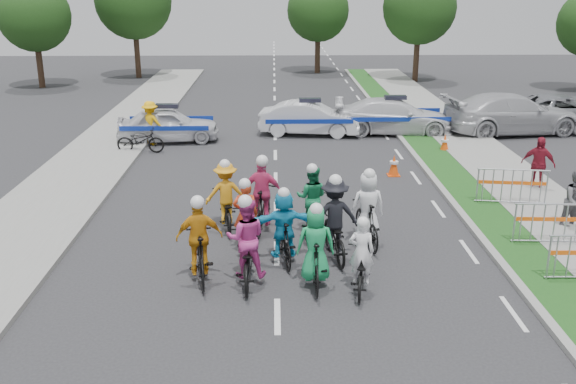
{
  "coord_description": "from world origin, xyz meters",
  "views": [
    {
      "loc": [
        -0.04,
        -11.0,
        6.18
      ],
      "look_at": [
        0.3,
        4.32,
        1.1
      ],
      "focal_mm": 40.0,
      "sensor_mm": 36.0,
      "label": 1
    }
  ],
  "objects_px": {
    "spectator_2": "(538,164)",
    "police_car_1": "(310,118)",
    "rider_5": "(284,231)",
    "rider_8": "(311,208)",
    "rider_4": "(334,226)",
    "civilian_sedan": "(512,114)",
    "cone_0": "(394,166)",
    "cone_1": "(445,143)",
    "tree_0": "(34,16)",
    "rider_7": "(367,215)",
    "rider_10": "(226,202)",
    "barrier_2": "(512,188)",
    "rider_6": "(246,228)",
    "barrier_1": "(554,225)",
    "rider_2": "(246,251)",
    "rider_3": "(200,248)",
    "rider_9": "(263,202)",
    "civilian_suv": "(562,111)",
    "marshal_hiviz": "(151,123)",
    "police_car_0": "(168,125)",
    "police_car_2": "(394,116)",
    "tree_1": "(419,8)",
    "tree_4": "(318,11)",
    "rider_1": "(315,254)",
    "spectator_1": "(576,201)",
    "rider_0": "(361,266)",
    "parked_bike": "(140,141)",
    "tree_3": "(133,1)"
  },
  "relations": [
    {
      "from": "spectator_2",
      "to": "police_car_1",
      "type": "bearing_deg",
      "value": 162.82
    },
    {
      "from": "rider_5",
      "to": "rider_8",
      "type": "relative_size",
      "value": 0.94
    },
    {
      "from": "rider_4",
      "to": "civilian_sedan",
      "type": "height_order",
      "value": "rider_4"
    },
    {
      "from": "cone_0",
      "to": "cone_1",
      "type": "distance_m",
      "value": 3.84
    },
    {
      "from": "cone_0",
      "to": "tree_0",
      "type": "distance_m",
      "value": 26.18
    },
    {
      "from": "rider_7",
      "to": "rider_10",
      "type": "relative_size",
      "value": 1.02
    },
    {
      "from": "spectator_2",
      "to": "barrier_2",
      "type": "height_order",
      "value": "spectator_2"
    },
    {
      "from": "rider_6",
      "to": "civilian_sedan",
      "type": "xyz_separation_m",
      "value": [
        10.66,
        12.25,
        0.22
      ]
    },
    {
      "from": "rider_5",
      "to": "spectator_2",
      "type": "relative_size",
      "value": 1.06
    },
    {
      "from": "spectator_2",
      "to": "cone_1",
      "type": "distance_m",
      "value": 5.01
    },
    {
      "from": "rider_10",
      "to": "barrier_1",
      "type": "bearing_deg",
      "value": 161.64
    },
    {
      "from": "rider_2",
      "to": "rider_7",
      "type": "distance_m",
      "value": 3.49
    },
    {
      "from": "rider_3",
      "to": "barrier_1",
      "type": "distance_m",
      "value": 8.5
    },
    {
      "from": "rider_9",
      "to": "civilian_suv",
      "type": "height_order",
      "value": "rider_9"
    },
    {
      "from": "rider_4",
      "to": "marshal_hiviz",
      "type": "relative_size",
      "value": 1.21
    },
    {
      "from": "police_car_0",
      "to": "civilian_sedan",
      "type": "height_order",
      "value": "civilian_sedan"
    },
    {
      "from": "police_car_2",
      "to": "tree_1",
      "type": "bearing_deg",
      "value": -9.53
    },
    {
      "from": "spectator_2",
      "to": "barrier_2",
      "type": "xyz_separation_m",
      "value": [
        -1.27,
        -1.39,
        -0.3
      ]
    },
    {
      "from": "rider_8",
      "to": "rider_9",
      "type": "distance_m",
      "value": 1.26
    },
    {
      "from": "tree_0",
      "to": "rider_2",
      "type": "bearing_deg",
      "value": -63.27
    },
    {
      "from": "police_car_0",
      "to": "civilian_sedan",
      "type": "relative_size",
      "value": 0.69
    },
    {
      "from": "rider_3",
      "to": "rider_10",
      "type": "height_order",
      "value": "rider_3"
    },
    {
      "from": "police_car_2",
      "to": "tree_4",
      "type": "distance_m",
      "value": 18.99
    },
    {
      "from": "rider_1",
      "to": "rider_7",
      "type": "height_order",
      "value": "rider_7"
    },
    {
      "from": "spectator_1",
      "to": "barrier_2",
      "type": "distance_m",
      "value": 2.12
    },
    {
      "from": "rider_1",
      "to": "spectator_2",
      "type": "bearing_deg",
      "value": -138.82
    },
    {
      "from": "spectator_2",
      "to": "rider_0",
      "type": "bearing_deg",
      "value": -101.17
    },
    {
      "from": "spectator_2",
      "to": "cone_1",
      "type": "relative_size",
      "value": 2.45
    },
    {
      "from": "rider_10",
      "to": "barrier_2",
      "type": "xyz_separation_m",
      "value": [
        7.99,
        1.53,
        -0.17
      ]
    },
    {
      "from": "barrier_2",
      "to": "parked_bike",
      "type": "height_order",
      "value": "barrier_2"
    },
    {
      "from": "police_car_0",
      "to": "tree_4",
      "type": "distance_m",
      "value": 21.38
    },
    {
      "from": "rider_5",
      "to": "barrier_1",
      "type": "xyz_separation_m",
      "value": [
        6.53,
        0.73,
        -0.21
      ]
    },
    {
      "from": "rider_5",
      "to": "barrier_1",
      "type": "distance_m",
      "value": 6.58
    },
    {
      "from": "rider_8",
      "to": "police_car_2",
      "type": "xyz_separation_m",
      "value": [
        4.13,
        11.2,
        0.03
      ]
    },
    {
      "from": "cone_0",
      "to": "tree_1",
      "type": "relative_size",
      "value": 0.1
    },
    {
      "from": "police_car_0",
      "to": "police_car_1",
      "type": "height_order",
      "value": "police_car_1"
    },
    {
      "from": "rider_8",
      "to": "rider_10",
      "type": "xyz_separation_m",
      "value": [
        -2.18,
        0.39,
        0.03
      ]
    },
    {
      "from": "rider_5",
      "to": "rider_6",
      "type": "bearing_deg",
      "value": -40.81
    },
    {
      "from": "rider_3",
      "to": "rider_10",
      "type": "distance_m",
      "value": 3.04
    },
    {
      "from": "parked_bike",
      "to": "tree_4",
      "type": "bearing_deg",
      "value": -18.19
    },
    {
      "from": "marshal_hiviz",
      "to": "cone_0",
      "type": "xyz_separation_m",
      "value": [
        8.78,
        -4.38,
        -0.52
      ]
    },
    {
      "from": "rider_4",
      "to": "tree_1",
      "type": "xyz_separation_m",
      "value": [
        7.67,
        27.22,
        3.75
      ]
    },
    {
      "from": "barrier_2",
      "to": "cone_1",
      "type": "distance_m",
      "value": 6.12
    },
    {
      "from": "cone_0",
      "to": "tree_3",
      "type": "distance_m",
      "value": 26.5
    },
    {
      "from": "rider_8",
      "to": "civilian_suv",
      "type": "xyz_separation_m",
      "value": [
        11.73,
        12.34,
        0.01
      ]
    },
    {
      "from": "rider_8",
      "to": "barrier_1",
      "type": "height_order",
      "value": "rider_8"
    },
    {
      "from": "rider_0",
      "to": "marshal_hiviz",
      "type": "bearing_deg",
      "value": -53.19
    },
    {
      "from": "rider_3",
      "to": "barrier_1",
      "type": "bearing_deg",
      "value": -178.25
    },
    {
      "from": "spectator_1",
      "to": "cone_1",
      "type": "height_order",
      "value": "spectator_1"
    },
    {
      "from": "rider_8",
      "to": "police_car_0",
      "type": "xyz_separation_m",
      "value": [
        -5.16,
        9.96,
        -0.02
      ]
    }
  ]
}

